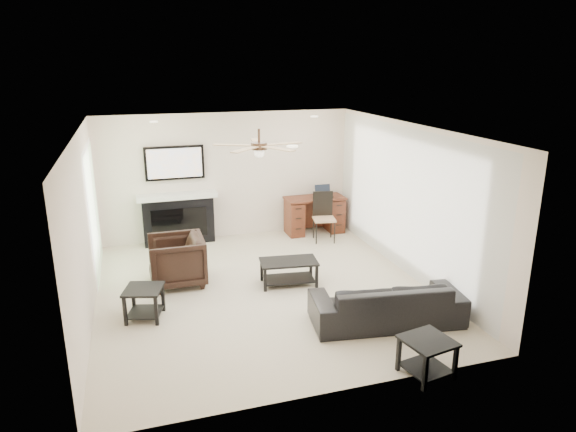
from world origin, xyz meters
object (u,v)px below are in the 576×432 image
fireplace_unit (177,196)px  desk (315,215)px  armchair (177,260)px  sofa (387,302)px  coffee_table (289,272)px

fireplace_unit → desk: (2.76, -0.16, -0.57)m
desk → armchair: bearing=-149.2°
desk → sofa: bearing=-95.6°
armchair → desk: size_ratio=0.71×
sofa → coffee_table: sofa is taller
armchair → fireplace_unit: bearing=173.5°
sofa → fireplace_unit: bearing=-52.0°
sofa → armchair: size_ratio=2.35×
fireplace_unit → desk: size_ratio=1.57×
armchair → coffee_table: size_ratio=0.96×
armchair → desk: armchair is taller
sofa → coffee_table: size_ratio=2.27×
sofa → desk: (0.38, 3.93, 0.08)m
sofa → coffee_table: bearing=-52.7°
armchair → desk: (2.98, 1.78, -0.01)m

